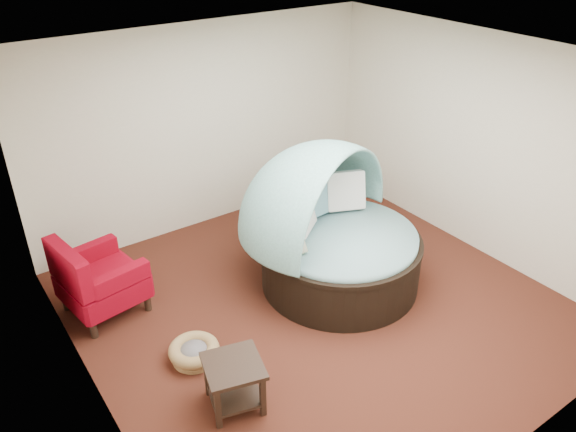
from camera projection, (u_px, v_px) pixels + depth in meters
floor at (317, 305)px, 6.48m from camera, size 5.00×5.00×0.00m
wall_back at (206, 128)px, 7.57m from camera, size 5.00×0.00×5.00m
wall_front at (536, 330)px, 4.02m from camera, size 5.00×0.00×5.00m
wall_left at (78, 280)px, 4.54m from camera, size 0.00×5.00×5.00m
wall_right at (477, 145)px, 7.05m from camera, size 0.00×5.00×5.00m
ceiling at (325, 62)px, 5.11m from camera, size 5.00×5.00×0.00m
canopy_daybed at (333, 222)px, 6.54m from camera, size 2.50×2.47×1.75m
pet_basket at (194, 351)px, 5.68m from camera, size 0.57×0.57×0.18m
red_armchair at (97, 280)px, 6.16m from camera, size 0.94×0.94×0.97m
side_table at (234, 378)px, 5.06m from camera, size 0.63×0.63×0.49m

